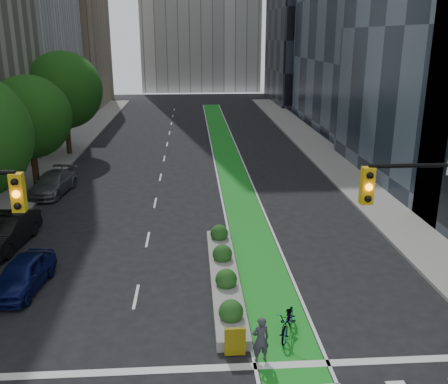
{
  "coord_description": "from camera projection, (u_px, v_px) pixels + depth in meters",
  "views": [
    {
      "loc": [
        -0.11,
        -12.36,
        10.2
      ],
      "look_at": [
        1.41,
        10.49,
        3.0
      ],
      "focal_mm": 40.0,
      "sensor_mm": 36.0,
      "label": 1
    }
  ],
  "objects": [
    {
      "name": "bike_lane_paint",
      "position": [
        227.0,
        158.0,
        43.57
      ],
      "size": [
        2.2,
        70.0,
        0.01
      ],
      "primitive_type": "cube",
      "color": "#198E21",
      "rests_on": "ground"
    },
    {
      "name": "cyclist",
      "position": [
        261.0,
        339.0,
        16.13
      ],
      "size": [
        0.66,
        0.5,
        1.61
      ],
      "primitive_type": "imported",
      "rotation": [
        0.0,
        0.0,
        3.35
      ],
      "color": "#37333D",
      "rests_on": "ground"
    },
    {
      "name": "sidewalk_right",
      "position": [
        343.0,
        170.0,
        39.35
      ],
      "size": [
        3.6,
        90.0,
        0.15
      ],
      "primitive_type": "cube",
      "color": "gray",
      "rests_on": "ground"
    },
    {
      "name": "building_dark_end",
      "position": [
        320.0,
        10.0,
        76.62
      ],
      "size": [
        14.0,
        18.0,
        28.0
      ],
      "primitive_type": "cube",
      "color": "black",
      "rests_on": "ground"
    },
    {
      "name": "bicycle",
      "position": [
        288.0,
        321.0,
        17.68
      ],
      "size": [
        1.36,
        2.12,
        1.05
      ],
      "primitive_type": "imported",
      "rotation": [
        0.0,
        0.0,
        -0.36
      ],
      "color": "gray",
      "rests_on": "ground"
    },
    {
      "name": "sidewalk_left",
      "position": [
        38.0,
        175.0,
        37.86
      ],
      "size": [
        3.6,
        90.0,
        0.15
      ],
      "primitive_type": "cube",
      "color": "gray",
      "rests_on": "ground"
    },
    {
      "name": "tree_midfar",
      "position": [
        29.0,
        117.0,
        33.59
      ],
      "size": [
        5.6,
        5.6,
        7.76
      ],
      "color": "black",
      "rests_on": "ground"
    },
    {
      "name": "tree_far",
      "position": [
        64.0,
        90.0,
        42.89
      ],
      "size": [
        6.6,
        6.6,
        9.0
      ],
      "color": "black",
      "rests_on": "ground"
    },
    {
      "name": "parked_car_left_near",
      "position": [
        23.0,
        274.0,
        20.77
      ],
      "size": [
        2.11,
        4.24,
        1.39
      ],
      "primitive_type": "imported",
      "rotation": [
        0.0,
        0.0,
        -0.12
      ],
      "color": "#0D134E",
      "rests_on": "ground"
    },
    {
      "name": "median_planter",
      "position": [
        224.0,
        274.0,
        21.49
      ],
      "size": [
        1.2,
        10.26,
        1.1
      ],
      "color": "gray",
      "rests_on": "ground"
    },
    {
      "name": "parked_car_left_far",
      "position": [
        53.0,
        183.0,
        33.51
      ],
      "size": [
        2.67,
        5.18,
        1.44
      ],
      "primitive_type": "imported",
      "rotation": [
        0.0,
        0.0,
        -0.14
      ],
      "color": "#5D6062",
      "rests_on": "ground"
    },
    {
      "name": "parked_car_left_mid",
      "position": [
        5.0,
        232.0,
        24.92
      ],
      "size": [
        2.32,
        5.13,
        1.63
      ],
      "primitive_type": "imported",
      "rotation": [
        0.0,
        0.0,
        -0.12
      ],
      "color": "black",
      "rests_on": "ground"
    },
    {
      "name": "building_tan_far",
      "position": [
        52.0,
        15.0,
        72.49
      ],
      "size": [
        14.0,
        16.0,
        26.0
      ],
      "primitive_type": "cube",
      "color": "tan",
      "rests_on": "ground"
    }
  ]
}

